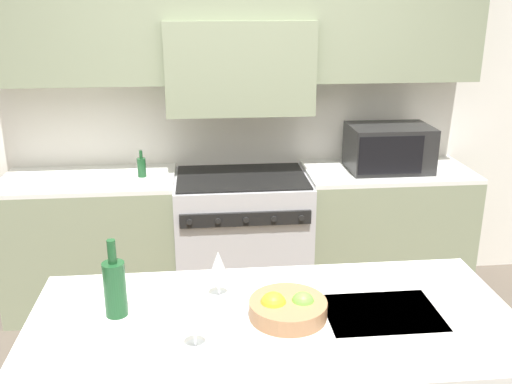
{
  "coord_description": "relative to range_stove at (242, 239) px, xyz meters",
  "views": [
    {
      "loc": [
        -0.27,
        -2.12,
        2.09
      ],
      "look_at": [
        -0.01,
        0.52,
        1.18
      ],
      "focal_mm": 40.0,
      "sensor_mm": 36.0,
      "label": 1
    }
  ],
  "objects": [
    {
      "name": "range_stove",
      "position": [
        0.0,
        0.0,
        0.0
      ],
      "size": [
        0.91,
        0.7,
        0.93
      ],
      "color": "#B7B7BC",
      "rests_on": "ground_plane"
    },
    {
      "name": "wine_glass_near",
      "position": [
        -0.31,
        -1.97,
        0.59
      ],
      "size": [
        0.08,
        0.08,
        0.2
      ],
      "color": "white",
      "rests_on": "kitchen_island"
    },
    {
      "name": "fruit_bowl",
      "position": [
        0.04,
        -1.81,
        0.5
      ],
      "size": [
        0.3,
        0.3,
        0.11
      ],
      "color": "#996B47",
      "rests_on": "kitchen_island"
    },
    {
      "name": "back_cabinetry",
      "position": [
        -0.0,
        0.28,
        1.12
      ],
      "size": [
        10.0,
        0.46,
        2.7
      ],
      "color": "silver",
      "rests_on": "ground_plane"
    },
    {
      "name": "oil_bottle_on_counter",
      "position": [
        -0.67,
        0.02,
        0.55
      ],
      "size": [
        0.06,
        0.06,
        0.18
      ],
      "color": "#194723",
      "rests_on": "back_counter"
    },
    {
      "name": "microwave",
      "position": [
        1.02,
        0.02,
        0.64
      ],
      "size": [
        0.56,
        0.4,
        0.31
      ],
      "color": "black",
      "rests_on": "back_counter"
    },
    {
      "name": "wine_glass_far",
      "position": [
        -0.21,
        -1.61,
        0.59
      ],
      "size": [
        0.08,
        0.08,
        0.2
      ],
      "color": "white",
      "rests_on": "kitchen_island"
    },
    {
      "name": "back_counter",
      "position": [
        0.0,
        0.02,
        0.01
      ],
      "size": [
        3.22,
        0.62,
        0.95
      ],
      "color": "gray",
      "rests_on": "ground_plane"
    },
    {
      "name": "wine_bottle",
      "position": [
        -0.61,
        -1.72,
        0.58
      ],
      "size": [
        0.09,
        0.09,
        0.31
      ],
      "color": "#194723",
      "rests_on": "kitchen_island"
    }
  ]
}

